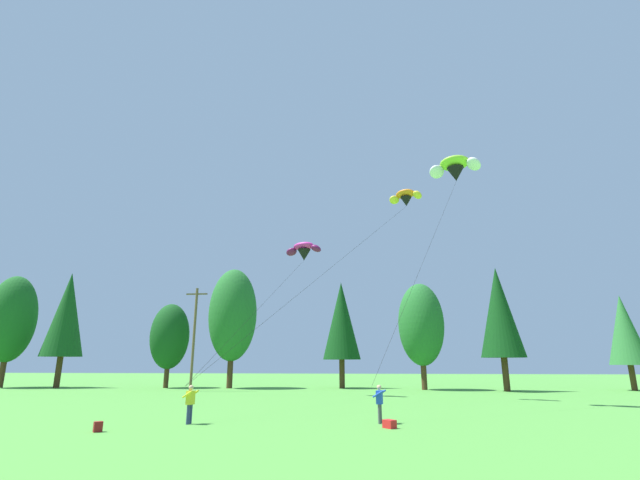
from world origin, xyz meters
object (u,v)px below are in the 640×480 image
utility_pole (194,336)px  parafoil_kite_mid_lime_white (455,168)px  backpack (98,427)px  parafoil_kite_far_orange (406,198)px  parafoil_kite_high_magenta (304,251)px  picnic_cooler (390,424)px  kite_flyer_near (190,401)px  kite_flyer_mid (379,401)px

utility_pole → parafoil_kite_mid_lime_white: bearing=-28.4°
backpack → utility_pole: bearing=62.0°
parafoil_kite_mid_lime_white → parafoil_kite_far_orange: (-3.28, 4.76, -0.42)m
utility_pole → parafoil_kite_high_magenta: size_ratio=0.52×
utility_pole → parafoil_kite_far_orange: size_ratio=0.61×
parafoil_kite_far_orange → picnic_cooler: (-2.54, -15.79, -15.93)m
backpack → kite_flyer_near: bearing=3.3°
parafoil_kite_far_orange → parafoil_kite_mid_lime_white: bearing=-55.5°
parafoil_kite_high_magenta → parafoil_kite_far_orange: parafoil_kite_far_orange is taller
kite_flyer_mid → utility_pole: bearing=128.5°
parafoil_kite_high_magenta → backpack: size_ratio=48.79×
utility_pole → backpack: bearing=-75.8°
utility_pole → parafoil_kite_mid_lime_white: 29.67m
parafoil_kite_mid_lime_white → picnic_cooler: bearing=-117.8°
picnic_cooler → parafoil_kite_mid_lime_white: bearing=-70.2°
kite_flyer_mid → picnic_cooler: size_ratio=3.25×
kite_flyer_near → picnic_cooler: (8.98, -0.34, -0.83)m
kite_flyer_near → parafoil_kite_far_orange: (11.52, 15.46, 15.11)m
parafoil_kite_mid_lime_white → parafoil_kite_far_orange: 5.80m
parafoil_kite_high_magenta → parafoil_kite_far_orange: 10.20m
kite_flyer_near → backpack: (-2.70, -2.74, -0.80)m
kite_flyer_mid → parafoil_kite_far_orange: (2.91, 14.31, 15.11)m
utility_pole → kite_flyer_near: (9.38, -23.74, -4.31)m
kite_flyer_mid → parafoil_kite_mid_lime_white: size_ratio=0.11×
utility_pole → picnic_cooler: bearing=-52.7°
parafoil_kite_mid_lime_white → picnic_cooler: parafoil_kite_mid_lime_white is taller
kite_flyer_near → kite_flyer_mid: size_ratio=1.00×
kite_flyer_mid → backpack: size_ratio=4.23×
kite_flyer_near → picnic_cooler: bearing=-2.2°
picnic_cooler → backpack: bearing=59.2°
parafoil_kite_high_magenta → parafoil_kite_mid_lime_white: (12.34, -7.73, 4.05)m
backpack → picnic_cooler: size_ratio=0.77×
parafoil_kite_high_magenta → picnic_cooler: size_ratio=37.53×
utility_pole → kite_flyer_near: utility_pole is taller
parafoil_kite_far_orange → backpack: parafoil_kite_far_orange is taller
kite_flyer_mid → parafoil_kite_high_magenta: 21.63m
parafoil_kite_mid_lime_white → kite_flyer_near: bearing=-144.2°
kite_flyer_near → picnic_cooler: kite_flyer_near is taller
backpack → picnic_cooler: 11.92m
parafoil_kite_high_magenta → utility_pole: bearing=155.8°
utility_pole → kite_flyer_near: 25.89m
backpack → kite_flyer_mid: bearing=-23.2°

